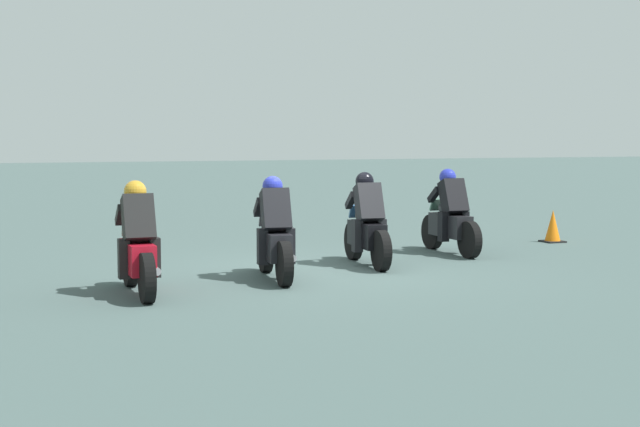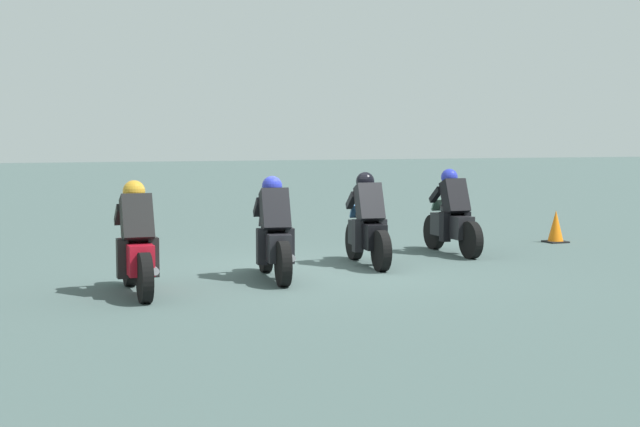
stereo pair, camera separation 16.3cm
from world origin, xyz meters
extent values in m
plane|color=#425553|center=(0.00, 0.00, 0.00)|extent=(120.00, 120.00, 0.00)
cylinder|color=black|center=(1.84, -2.94, 0.32)|extent=(0.64, 0.15, 0.64)
cylinder|color=black|center=(0.44, -2.92, 0.32)|extent=(0.64, 0.15, 0.64)
cube|color=black|center=(1.14, -2.93, 0.50)|extent=(1.11, 0.34, 0.40)
ellipsoid|color=black|center=(1.24, -2.93, 0.80)|extent=(0.49, 0.31, 0.24)
cube|color=red|center=(0.63, -2.92, 0.52)|extent=(0.06, 0.16, 0.08)
cylinder|color=#A5A5AD|center=(0.79, -3.08, 0.37)|extent=(0.42, 0.11, 0.10)
cube|color=black|center=(1.04, -2.93, 1.02)|extent=(0.49, 0.41, 0.66)
sphere|color=#2732B2|center=(1.26, -2.93, 1.36)|extent=(0.31, 0.31, 0.30)
cube|color=#406353|center=(1.64, -2.94, 0.84)|extent=(0.16, 0.26, 0.23)
cube|color=black|center=(1.03, -2.73, 0.50)|extent=(0.18, 0.14, 0.52)
cube|color=black|center=(1.02, -3.13, 0.50)|extent=(0.18, 0.14, 0.52)
cube|color=black|center=(1.43, -2.76, 1.04)|extent=(0.39, 0.11, 0.31)
cube|color=black|center=(1.42, -3.12, 1.04)|extent=(0.39, 0.11, 0.31)
cylinder|color=black|center=(1.03, -1.01, 0.32)|extent=(0.65, 0.20, 0.64)
cylinder|color=black|center=(-0.36, -0.88, 0.32)|extent=(0.65, 0.20, 0.64)
cube|color=black|center=(0.34, -0.94, 0.50)|extent=(1.13, 0.42, 0.40)
ellipsoid|color=black|center=(0.43, -0.95, 0.80)|extent=(0.51, 0.34, 0.24)
cube|color=red|center=(-0.17, -0.89, 0.52)|extent=(0.07, 0.16, 0.08)
cylinder|color=#A5A5AD|center=(-0.03, -1.07, 0.37)|extent=(0.43, 0.14, 0.10)
cube|color=black|center=(0.24, -0.93, 1.02)|extent=(0.52, 0.44, 0.66)
sphere|color=black|center=(0.45, -0.95, 1.36)|extent=(0.33, 0.33, 0.30)
cube|color=#376597|center=(0.83, -0.99, 0.84)|extent=(0.18, 0.27, 0.23)
cube|color=black|center=(0.23, -0.73, 0.50)|extent=(0.19, 0.16, 0.52)
cube|color=black|center=(0.20, -1.13, 0.50)|extent=(0.19, 0.16, 0.52)
cube|color=black|center=(0.63, -0.79, 1.04)|extent=(0.39, 0.14, 0.31)
cube|color=black|center=(0.60, -1.15, 1.04)|extent=(0.39, 0.14, 0.31)
cylinder|color=black|center=(0.19, 0.83, 0.32)|extent=(0.65, 0.22, 0.64)
cylinder|color=black|center=(-1.20, 1.00, 0.32)|extent=(0.65, 0.22, 0.64)
cube|color=black|center=(-0.51, 0.91, 0.50)|extent=(1.13, 0.45, 0.40)
ellipsoid|color=black|center=(-0.41, 0.90, 0.80)|extent=(0.51, 0.36, 0.24)
cube|color=red|center=(-1.01, 0.97, 0.52)|extent=(0.08, 0.17, 0.08)
cylinder|color=#A5A5AD|center=(-0.87, 0.80, 0.37)|extent=(0.43, 0.15, 0.10)
cube|color=black|center=(-0.61, 0.92, 1.02)|extent=(0.53, 0.46, 0.66)
sphere|color=#2732B2|center=(-0.39, 0.90, 1.36)|extent=(0.33, 0.33, 0.30)
cube|color=#58565D|center=(-0.01, 0.85, 0.84)|extent=(0.19, 0.28, 0.23)
cube|color=black|center=(-0.60, 1.12, 0.50)|extent=(0.20, 0.16, 0.52)
cube|color=black|center=(-0.65, 0.73, 0.50)|extent=(0.20, 0.16, 0.52)
cube|color=black|center=(-0.21, 1.06, 1.04)|extent=(0.39, 0.15, 0.31)
cube|color=black|center=(-0.25, 0.70, 1.04)|extent=(0.39, 0.15, 0.31)
cylinder|color=black|center=(-0.39, 2.99, 0.32)|extent=(0.64, 0.15, 0.64)
cylinder|color=black|center=(-1.79, 3.02, 0.32)|extent=(0.64, 0.15, 0.64)
cube|color=red|center=(-1.09, 3.01, 0.50)|extent=(1.11, 0.34, 0.40)
ellipsoid|color=red|center=(-0.99, 3.00, 0.80)|extent=(0.49, 0.31, 0.24)
cube|color=red|center=(-1.60, 3.01, 0.52)|extent=(0.06, 0.16, 0.08)
cylinder|color=#A5A5AD|center=(-1.44, 2.85, 0.37)|extent=(0.42, 0.11, 0.10)
cube|color=black|center=(-1.19, 3.01, 1.02)|extent=(0.49, 0.41, 0.66)
sphere|color=#C38C25|center=(-0.97, 3.00, 1.36)|extent=(0.31, 0.31, 0.30)
cube|color=gray|center=(-0.59, 3.00, 0.84)|extent=(0.16, 0.26, 0.23)
cube|color=black|center=(-1.20, 3.21, 0.50)|extent=(0.18, 0.14, 0.52)
cube|color=black|center=(-1.21, 2.81, 0.50)|extent=(0.18, 0.14, 0.52)
cube|color=black|center=(-0.81, 3.18, 1.04)|extent=(0.39, 0.11, 0.31)
cube|color=black|center=(-0.81, 2.82, 1.04)|extent=(0.39, 0.11, 0.31)
cube|color=black|center=(1.95, -5.67, 0.01)|extent=(0.40, 0.40, 0.03)
cone|color=orange|center=(1.95, -5.67, 0.32)|extent=(0.32, 0.32, 0.63)
camera|label=1|loc=(-13.19, 5.09, 2.11)|focal=51.57mm
camera|label=2|loc=(-13.25, 4.94, 2.11)|focal=51.57mm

